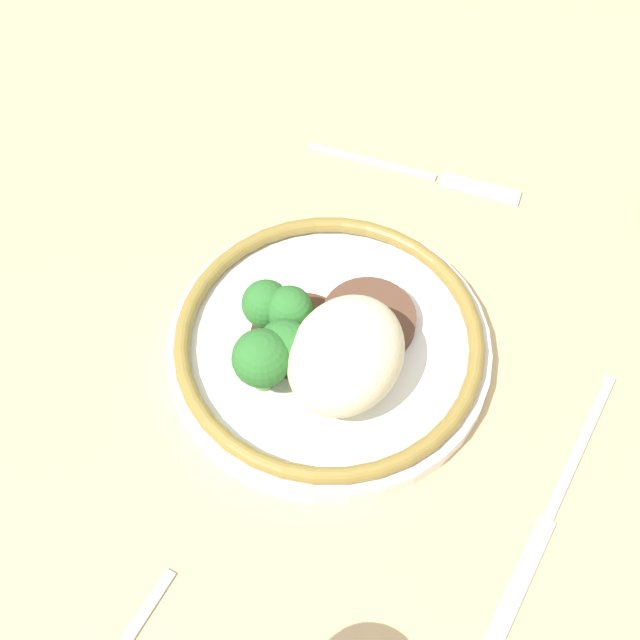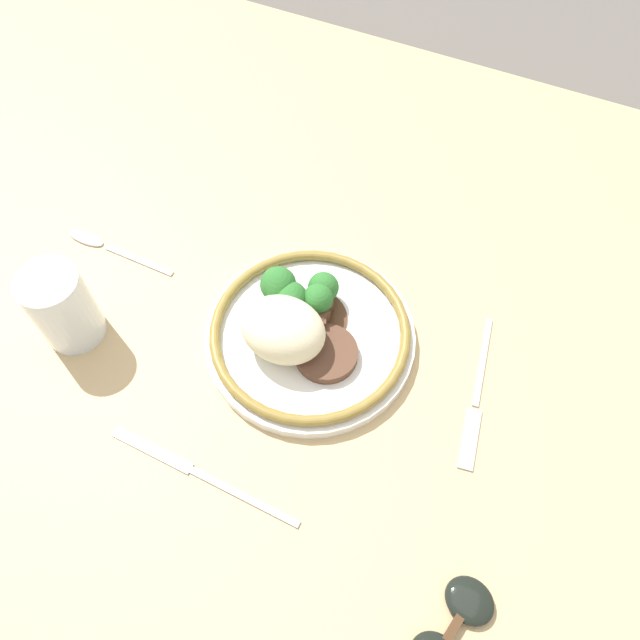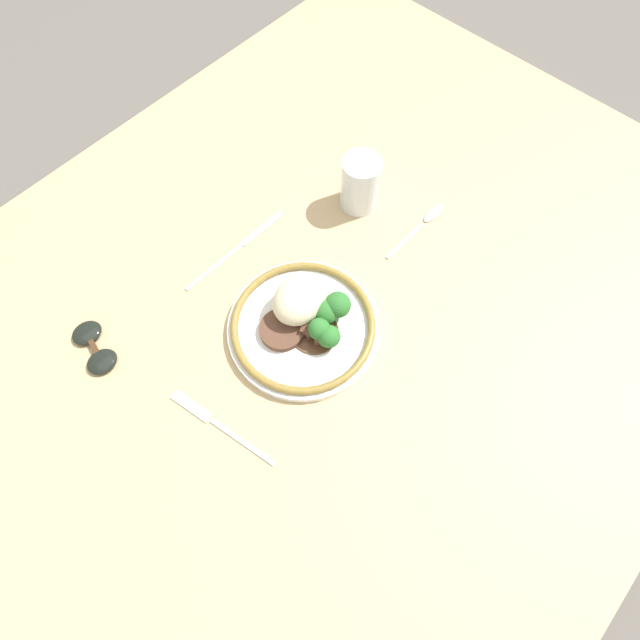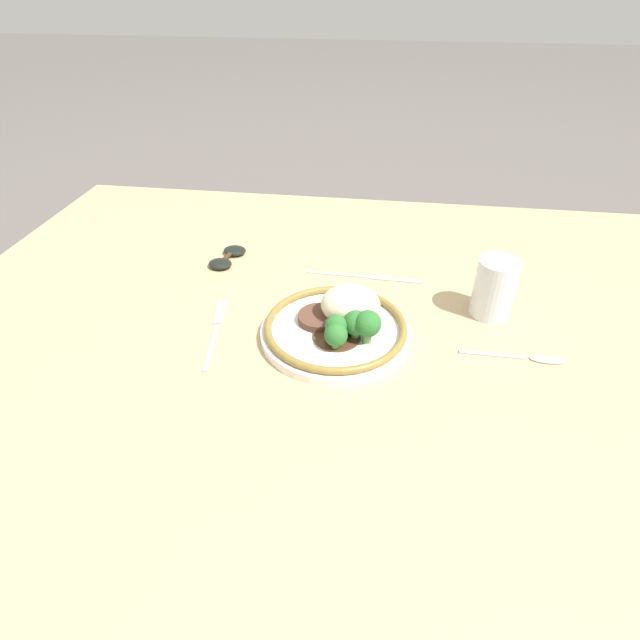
% 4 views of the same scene
% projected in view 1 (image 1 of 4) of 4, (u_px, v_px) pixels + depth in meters
% --- Properties ---
extents(ground_plane, '(8.00, 8.00, 0.00)m').
position_uv_depth(ground_plane, '(315.00, 418.00, 0.68)').
color(ground_plane, '#5B5651').
extents(dining_table, '(1.48, 1.12, 0.04)m').
position_uv_depth(dining_table, '(315.00, 405.00, 0.66)').
color(dining_table, tan).
rests_on(dining_table, ground).
extents(plate, '(0.24, 0.24, 0.08)m').
position_uv_depth(plate, '(327.00, 344.00, 0.64)').
color(plate, white).
rests_on(plate, dining_table).
extents(fork, '(0.04, 0.19, 0.00)m').
position_uv_depth(fork, '(434.00, 178.00, 0.76)').
color(fork, '#ADADB2').
rests_on(fork, dining_table).
extents(knife, '(0.22, 0.02, 0.00)m').
position_uv_depth(knife, '(551.00, 511.00, 0.59)').
color(knife, '#ADADB2').
rests_on(knife, dining_table).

